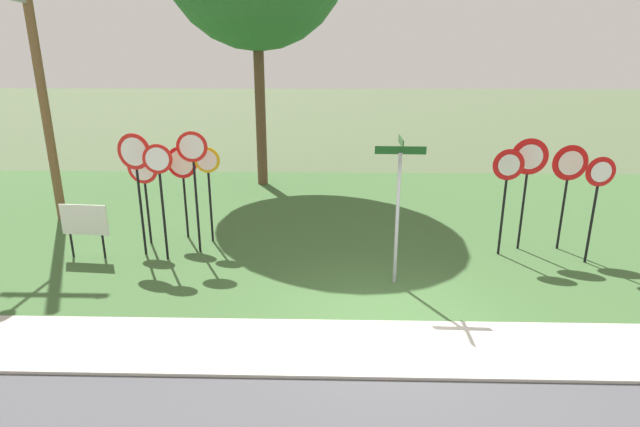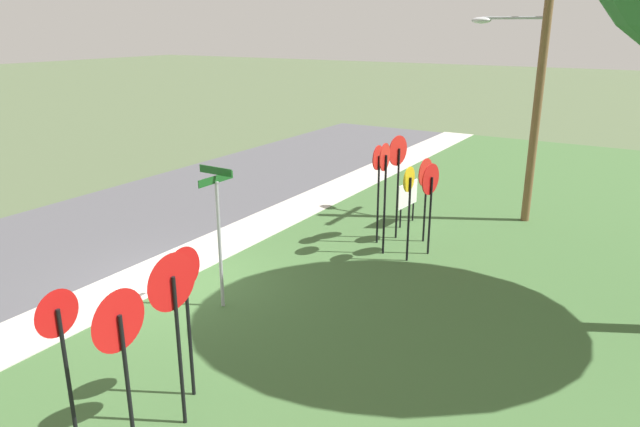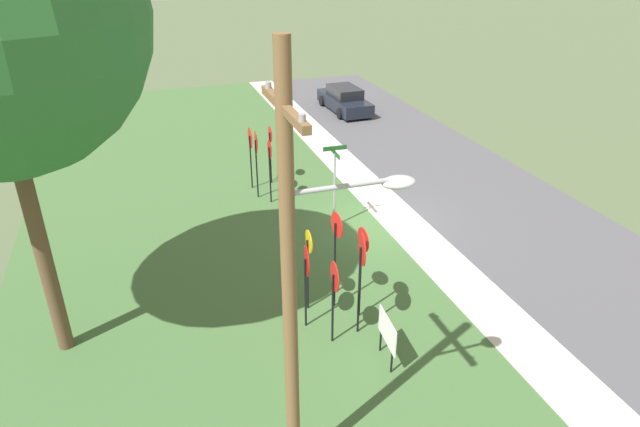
{
  "view_description": "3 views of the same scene",
  "coord_description": "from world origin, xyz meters",
  "px_view_note": "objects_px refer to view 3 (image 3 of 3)",
  "views": [
    {
      "loc": [
        -0.96,
        -7.56,
        4.31
      ],
      "look_at": [
        -1.24,
        3.18,
        1.0
      ],
      "focal_mm": 27.56,
      "sensor_mm": 36.0,
      "label": 1
    },
    {
      "loc": [
        8.67,
        9.01,
        5.57
      ],
      "look_at": [
        -1.3,
        2.98,
        1.83
      ],
      "focal_mm": 32.92,
      "sensor_mm": 36.0,
      "label": 2
    },
    {
      "loc": [
        -15.71,
        7.49,
        9.1
      ],
      "look_at": [
        -1.34,
        2.67,
        1.49
      ],
      "focal_mm": 31.07,
      "sensor_mm": 36.0,
      "label": 3
    }
  ],
  "objects_px": {
    "notice_board": "(387,333)",
    "parked_sedan_distant": "(344,100)",
    "stop_sign_near_right": "(361,262)",
    "stop_sign_far_right": "(336,240)",
    "utility_pole": "(298,275)",
    "yield_sign_near_left": "(270,156)",
    "stop_sign_far_left": "(308,254)",
    "stop_sign_far_center": "(306,270)",
    "yield_sign_near_right": "(271,142)",
    "stop_sign_center_tall": "(362,255)",
    "yield_sign_far_right": "(257,148)",
    "yield_sign_far_left": "(251,143)",
    "stop_sign_near_left": "(334,286)",
    "street_name_post": "(335,180)"
  },
  "relations": [
    {
      "from": "yield_sign_far_left",
      "to": "stop_sign_far_right",
      "type": "bearing_deg",
      "value": -177.58
    },
    {
      "from": "stop_sign_far_left",
      "to": "yield_sign_far_right",
      "type": "height_order",
      "value": "yield_sign_far_right"
    },
    {
      "from": "parked_sedan_distant",
      "to": "notice_board",
      "type": "bearing_deg",
      "value": 160.08
    },
    {
      "from": "stop_sign_far_right",
      "to": "yield_sign_near_left",
      "type": "relative_size",
      "value": 1.15
    },
    {
      "from": "stop_sign_near_right",
      "to": "parked_sedan_distant",
      "type": "height_order",
      "value": "stop_sign_near_right"
    },
    {
      "from": "stop_sign_far_center",
      "to": "yield_sign_near_left",
      "type": "bearing_deg",
      "value": 1.81
    },
    {
      "from": "stop_sign_center_tall",
      "to": "yield_sign_far_right",
      "type": "distance_m",
      "value": 8.24
    },
    {
      "from": "stop_sign_far_right",
      "to": "stop_sign_center_tall",
      "type": "distance_m",
      "value": 0.8
    },
    {
      "from": "stop_sign_far_right",
      "to": "notice_board",
      "type": "distance_m",
      "value": 2.77
    },
    {
      "from": "stop_sign_far_left",
      "to": "street_name_post",
      "type": "height_order",
      "value": "street_name_post"
    },
    {
      "from": "stop_sign_near_right",
      "to": "yield_sign_far_left",
      "type": "relative_size",
      "value": 1.13
    },
    {
      "from": "utility_pole",
      "to": "stop_sign_far_right",
      "type": "bearing_deg",
      "value": -26.9
    },
    {
      "from": "stop_sign_center_tall",
      "to": "parked_sedan_distant",
      "type": "bearing_deg",
      "value": -21.52
    },
    {
      "from": "yield_sign_near_left",
      "to": "utility_pole",
      "type": "bearing_deg",
      "value": 169.04
    },
    {
      "from": "utility_pole",
      "to": "street_name_post",
      "type": "bearing_deg",
      "value": -23.38
    },
    {
      "from": "yield_sign_near_right",
      "to": "yield_sign_far_right",
      "type": "xyz_separation_m",
      "value": [
        -1.19,
        0.82,
        0.23
      ]
    },
    {
      "from": "notice_board",
      "to": "stop_sign_far_center",
      "type": "bearing_deg",
      "value": 40.77
    },
    {
      "from": "stop_sign_near_left",
      "to": "stop_sign_far_right",
      "type": "height_order",
      "value": "stop_sign_far_right"
    },
    {
      "from": "yield_sign_far_left",
      "to": "utility_pole",
      "type": "distance_m",
      "value": 13.51
    },
    {
      "from": "stop_sign_far_right",
      "to": "street_name_post",
      "type": "xyz_separation_m",
      "value": [
        4.38,
        -1.55,
        -0.29
      ]
    },
    {
      "from": "notice_board",
      "to": "parked_sedan_distant",
      "type": "bearing_deg",
      "value": -13.17
    },
    {
      "from": "yield_sign_near_left",
      "to": "stop_sign_far_left",
      "type": "bearing_deg",
      "value": 174.64
    },
    {
      "from": "stop_sign_far_left",
      "to": "utility_pole",
      "type": "height_order",
      "value": "utility_pole"
    },
    {
      "from": "notice_board",
      "to": "utility_pole",
      "type": "bearing_deg",
      "value": 133.41
    },
    {
      "from": "stop_sign_far_center",
      "to": "stop_sign_far_right",
      "type": "height_order",
      "value": "stop_sign_far_right"
    },
    {
      "from": "yield_sign_near_left",
      "to": "stop_sign_near_right",
      "type": "bearing_deg",
      "value": -178.1
    },
    {
      "from": "yield_sign_far_right",
      "to": "utility_pole",
      "type": "height_order",
      "value": "utility_pole"
    },
    {
      "from": "yield_sign_near_right",
      "to": "notice_board",
      "type": "relative_size",
      "value": 1.91
    },
    {
      "from": "stop_sign_near_right",
      "to": "parked_sedan_distant",
      "type": "distance_m",
      "value": 20.15
    },
    {
      "from": "stop_sign_near_left",
      "to": "yield_sign_far_left",
      "type": "bearing_deg",
      "value": 4.6
    },
    {
      "from": "stop_sign_far_left",
      "to": "yield_sign_near_left",
      "type": "bearing_deg",
      "value": -4.5
    },
    {
      "from": "stop_sign_near_right",
      "to": "yield_sign_far_right",
      "type": "bearing_deg",
      "value": 15.08
    },
    {
      "from": "notice_board",
      "to": "street_name_post",
      "type": "bearing_deg",
      "value": -4.71
    },
    {
      "from": "yield_sign_near_left",
      "to": "parked_sedan_distant",
      "type": "distance_m",
      "value": 12.85
    },
    {
      "from": "stop_sign_near_left",
      "to": "stop_sign_far_center",
      "type": "xyz_separation_m",
      "value": [
        0.8,
        0.44,
        0.06
      ]
    },
    {
      "from": "stop_sign_far_center",
      "to": "yield_sign_near_left",
      "type": "height_order",
      "value": "yield_sign_near_left"
    },
    {
      "from": "stop_sign_near_left",
      "to": "stop_sign_far_left",
      "type": "xyz_separation_m",
      "value": [
        1.5,
        0.17,
        0.04
      ]
    },
    {
      "from": "yield_sign_far_right",
      "to": "notice_board",
      "type": "bearing_deg",
      "value": -170.9
    },
    {
      "from": "stop_sign_near_right",
      "to": "stop_sign_far_right",
      "type": "bearing_deg",
      "value": 20.42
    },
    {
      "from": "stop_sign_far_right",
      "to": "utility_pole",
      "type": "xyz_separation_m",
      "value": [
        -4.63,
        2.35,
        2.28
      ]
    },
    {
      "from": "yield_sign_far_left",
      "to": "yield_sign_near_right",
      "type": "bearing_deg",
      "value": -74.09
    },
    {
      "from": "yield_sign_near_left",
      "to": "yield_sign_near_right",
      "type": "bearing_deg",
      "value": -14.06
    },
    {
      "from": "stop_sign_near_right",
      "to": "yield_sign_near_left",
      "type": "xyz_separation_m",
      "value": [
        8.21,
        0.22,
        -0.24
      ]
    },
    {
      "from": "yield_sign_far_right",
      "to": "notice_board",
      "type": "xyz_separation_m",
      "value": [
        -10.03,
        -0.77,
        -1.16
      ]
    },
    {
      "from": "stop_sign_near_left",
      "to": "stop_sign_far_center",
      "type": "distance_m",
      "value": 0.91
    },
    {
      "from": "stop_sign_far_right",
      "to": "stop_sign_near_right",
      "type": "bearing_deg",
      "value": -175.42
    },
    {
      "from": "yield_sign_near_left",
      "to": "parked_sedan_distant",
      "type": "relative_size",
      "value": 0.53
    },
    {
      "from": "stop_sign_near_right",
      "to": "utility_pole",
      "type": "relative_size",
      "value": 0.35
    },
    {
      "from": "yield_sign_far_right",
      "to": "yield_sign_near_left",
      "type": "bearing_deg",
      "value": -143.2
    },
    {
      "from": "yield_sign_near_left",
      "to": "street_name_post",
      "type": "distance_m",
      "value": 3.05
    }
  ]
}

